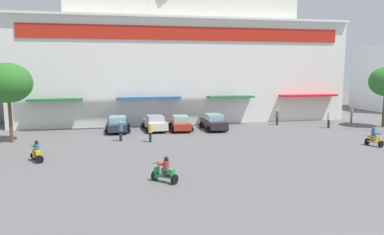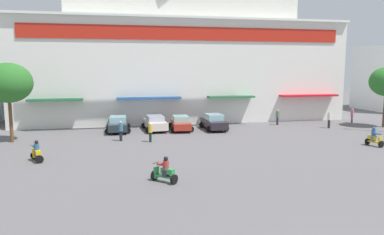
# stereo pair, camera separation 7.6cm
# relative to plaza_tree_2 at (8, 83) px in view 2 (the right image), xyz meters

# --- Properties ---
(ground_plane) EXTENTS (128.00, 128.00, 0.00)m
(ground_plane) POSITION_rel_plaza_tree_2_xyz_m (16.16, -10.83, -4.86)
(ground_plane) COLOR #5E5B5E
(colonial_building) EXTENTS (36.76, 17.55, 22.36)m
(colonial_building) POSITION_rel_plaza_tree_2_xyz_m (16.16, 12.59, 5.07)
(colonial_building) COLOR white
(colonial_building) RESTS_ON ground
(plaza_tree_2) EXTENTS (3.80, 3.35, 6.49)m
(plaza_tree_2) POSITION_rel_plaza_tree_2_xyz_m (0.00, 0.00, 0.00)
(plaza_tree_2) COLOR brown
(plaza_tree_2) RESTS_ON ground
(parked_car_0) EXTENTS (2.41, 4.25, 1.48)m
(parked_car_0) POSITION_rel_plaza_tree_2_xyz_m (8.58, 3.25, -4.11)
(parked_car_0) COLOR #242D31
(parked_car_0) RESTS_ON ground
(parked_car_1) EXTENTS (2.56, 4.38, 1.45)m
(parked_car_1) POSITION_rel_plaza_tree_2_xyz_m (12.13, 3.22, -4.11)
(parked_car_1) COLOR beige
(parked_car_1) RESTS_ON ground
(parked_car_2) EXTENTS (2.41, 4.05, 1.44)m
(parked_car_2) POSITION_rel_plaza_tree_2_xyz_m (14.56, 2.73, -4.13)
(parked_car_2) COLOR #A82C1F
(parked_car_2) RESTS_ON ground
(parked_car_3) EXTENTS (2.35, 4.25, 1.55)m
(parked_car_3) POSITION_rel_plaza_tree_2_xyz_m (17.84, 2.46, -4.08)
(parked_car_3) COLOR #282027
(parked_car_3) RESTS_ON ground
(scooter_rider_0) EXTENTS (0.88, 1.40, 1.51)m
(scooter_rider_0) POSITION_rel_plaza_tree_2_xyz_m (28.17, -7.34, -4.24)
(scooter_rider_0) COLOR black
(scooter_rider_0) RESTS_ON ground
(scooter_rider_1) EXTENTS (1.41, 1.40, 1.43)m
(scooter_rider_1) POSITION_rel_plaza_tree_2_xyz_m (10.95, -12.93, -4.27)
(scooter_rider_1) COLOR black
(scooter_rider_1) RESTS_ON ground
(scooter_rider_4) EXTENTS (1.06, 1.52, 1.43)m
(scooter_rider_4) POSITION_rel_plaza_tree_2_xyz_m (3.32, -6.92, -4.27)
(scooter_rider_4) COLOR black
(scooter_rider_4) RESTS_ON ground
(pedestrian_0) EXTENTS (0.51, 0.51, 1.66)m
(pedestrian_0) POSITION_rel_plaza_tree_2_xyz_m (25.31, 3.98, -3.92)
(pedestrian_0) COLOR #2F2241
(pedestrian_0) RESTS_ON ground
(pedestrian_1) EXTENTS (0.41, 0.41, 1.65)m
(pedestrian_1) POSITION_rel_plaza_tree_2_xyz_m (33.99, 3.57, -3.91)
(pedestrian_1) COLOR #716058
(pedestrian_1) RESTS_ON ground
(pedestrian_2) EXTENTS (0.39, 0.39, 1.57)m
(pedestrian_2) POSITION_rel_plaza_tree_2_xyz_m (11.16, -2.25, -3.96)
(pedestrian_2) COLOR black
(pedestrian_2) RESTS_ON ground
(pedestrian_3) EXTENTS (0.47, 0.47, 1.69)m
(pedestrian_3) POSITION_rel_plaza_tree_2_xyz_m (8.78, -1.29, -3.90)
(pedestrian_3) COLOR black
(pedestrian_3) RESTS_ON ground
(pedestrian_4) EXTENTS (0.55, 0.55, 1.68)m
(pedestrian_4) POSITION_rel_plaza_tree_2_xyz_m (29.51, 0.96, -3.91)
(pedestrian_4) COLOR #292928
(pedestrian_4) RESTS_ON ground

